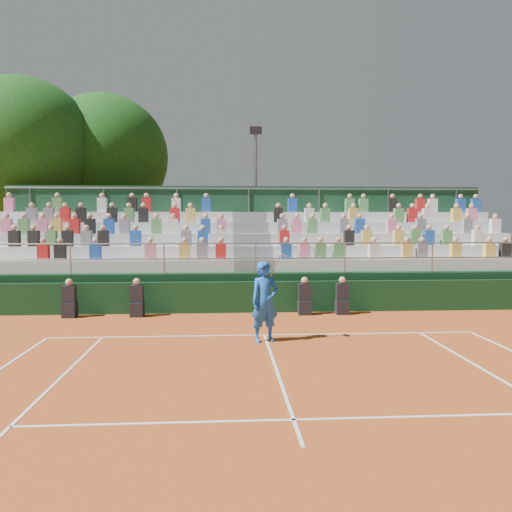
{
  "coord_description": "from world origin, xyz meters",
  "views": [
    {
      "loc": [
        -1.01,
        -12.66,
        2.97
      ],
      "look_at": [
        0.0,
        3.5,
        1.8
      ],
      "focal_mm": 35.0,
      "sensor_mm": 36.0,
      "label": 1
    }
  ],
  "objects": [
    {
      "name": "ground",
      "position": [
        0.0,
        0.0,
        0.0
      ],
      "size": [
        90.0,
        90.0,
        0.0
      ],
      "primitive_type": "plane",
      "color": "#B34F1D",
      "rests_on": "ground"
    },
    {
      "name": "courtside_wall",
      "position": [
        0.0,
        3.2,
        0.5
      ],
      "size": [
        20.0,
        0.15,
        1.0
      ],
      "primitive_type": "cube",
      "color": "black",
      "rests_on": "ground"
    },
    {
      "name": "line_officials",
      "position": [
        -1.33,
        2.75,
        0.48
      ],
      "size": [
        8.84,
        0.4,
        1.19
      ],
      "color": "black",
      "rests_on": "ground"
    },
    {
      "name": "grandstand",
      "position": [
        0.0,
        6.44,
        1.09
      ],
      "size": [
        20.0,
        5.2,
        4.4
      ],
      "color": "black",
      "rests_on": "ground"
    },
    {
      "name": "tennis_player",
      "position": [
        -0.04,
        -0.66,
        0.99
      ],
      "size": [
        0.95,
        0.69,
        2.22
      ],
      "color": "blue",
      "rests_on": "ground"
    },
    {
      "name": "tree_west",
      "position": [
        -10.45,
        11.73,
        6.3
      ],
      "size": [
        6.67,
        6.67,
        9.64
      ],
      "color": "#332212",
      "rests_on": "ground"
    },
    {
      "name": "tree_east",
      "position": [
        -7.2,
        13.88,
        6.19
      ],
      "size": [
        6.5,
        6.5,
        9.45
      ],
      "color": "#332212",
      "rests_on": "ground"
    },
    {
      "name": "floodlight_mast",
      "position": [
        0.55,
        12.42,
        4.46
      ],
      "size": [
        0.6,
        0.25,
        7.59
      ],
      "color": "gray",
      "rests_on": "ground"
    }
  ]
}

